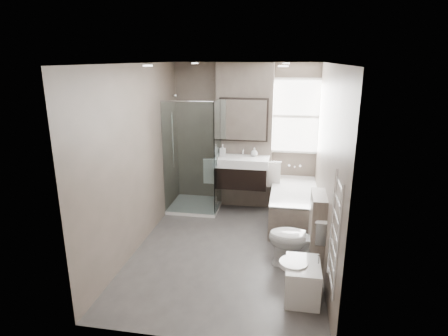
% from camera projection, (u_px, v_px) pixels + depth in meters
% --- Properties ---
extents(room, '(2.70, 3.90, 2.70)m').
position_uv_depth(room, '(229.00, 162.00, 5.10)').
color(room, '#484542').
rests_on(room, ground).
extents(vanity_pier, '(1.00, 0.25, 2.60)m').
position_uv_depth(vanity_pier, '(244.00, 137.00, 6.77)').
color(vanity_pier, '#665A50').
rests_on(vanity_pier, ground).
extents(vanity, '(0.95, 0.47, 0.66)m').
position_uv_depth(vanity, '(242.00, 172.00, 6.60)').
color(vanity, black).
rests_on(vanity, vanity_pier).
extents(mirror_cabinet, '(0.86, 0.08, 0.76)m').
position_uv_depth(mirror_cabinet, '(244.00, 120.00, 6.53)').
color(mirror_cabinet, black).
rests_on(mirror_cabinet, vanity_pier).
extents(towel_left, '(0.24, 0.06, 0.44)m').
position_uv_depth(towel_left, '(210.00, 171.00, 6.68)').
color(towel_left, silver).
rests_on(towel_left, vanity_pier).
extents(towel_right, '(0.24, 0.06, 0.44)m').
position_uv_depth(towel_right, '(273.00, 175.00, 6.49)').
color(towel_right, silver).
rests_on(towel_right, vanity_pier).
extents(shower_enclosure, '(0.90, 0.90, 2.00)m').
position_uv_depth(shower_enclosure, '(199.00, 184.00, 6.72)').
color(shower_enclosure, white).
rests_on(shower_enclosure, ground).
extents(bathtub, '(0.75, 1.60, 0.57)m').
position_uv_depth(bathtub, '(293.00, 204.00, 6.26)').
color(bathtub, '#665A50').
rests_on(bathtub, ground).
extents(window, '(0.98, 0.06, 1.33)m').
position_uv_depth(window, '(296.00, 116.00, 6.61)').
color(window, white).
rests_on(window, room).
extents(toilet, '(0.80, 0.50, 0.78)m').
position_uv_depth(toilet, '(298.00, 239.00, 4.90)').
color(toilet, white).
rests_on(toilet, ground).
extents(cistern_box, '(0.19, 0.55, 1.00)m').
position_uv_depth(cistern_box, '(317.00, 230.00, 4.89)').
color(cistern_box, '#665A50').
rests_on(cistern_box, ground).
extents(bidet, '(0.46, 0.54, 0.56)m').
position_uv_depth(bidet, '(302.00, 280.00, 4.27)').
color(bidet, white).
rests_on(bidet, ground).
extents(towel_radiator, '(0.03, 0.49, 1.10)m').
position_uv_depth(towel_radiator, '(335.00, 233.00, 3.43)').
color(towel_radiator, silver).
rests_on(towel_radiator, room).
extents(soap_bottle_a, '(0.10, 0.10, 0.21)m').
position_uv_depth(soap_bottle_a, '(223.00, 150.00, 6.57)').
color(soap_bottle_a, white).
rests_on(soap_bottle_a, vanity).
extents(soap_bottle_b, '(0.12, 0.12, 0.15)m').
position_uv_depth(soap_bottle_b, '(254.00, 152.00, 6.58)').
color(soap_bottle_b, white).
rests_on(soap_bottle_b, vanity).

